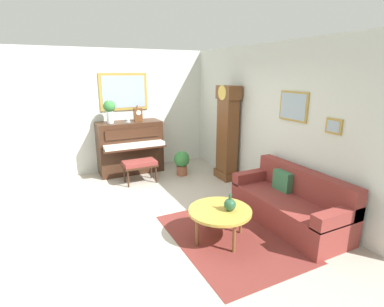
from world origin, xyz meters
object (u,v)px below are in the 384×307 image
at_px(couch, 291,204).
at_px(teacup, 128,121).
at_px(green_jug, 230,204).
at_px(piano_bench, 140,164).
at_px(mantel_clock, 138,114).
at_px(flower_vase, 109,109).
at_px(coffee_table, 220,212).
at_px(potted_plant, 182,161).
at_px(grandfather_clock, 227,136).
at_px(piano, 130,147).

xyz_separation_m(couch, teacup, (-3.46, -1.61, 0.91)).
bearing_deg(green_jug, couch, 90.21).
bearing_deg(piano_bench, teacup, -179.01).
xyz_separation_m(mantel_clock, teacup, (0.04, -0.25, -0.15)).
bearing_deg(mantel_clock, green_jug, 3.73).
bearing_deg(couch, flower_vase, -150.34).
relative_size(coffee_table, potted_plant, 1.57).
height_order(grandfather_clock, mantel_clock, grandfather_clock).
relative_size(grandfather_clock, teacup, 17.50).
height_order(piano_bench, flower_vase, flower_vase).
distance_m(couch, potted_plant, 2.84).
distance_m(coffee_table, mantel_clock, 3.55).
bearing_deg(coffee_table, flower_vase, -167.61).
distance_m(grandfather_clock, teacup, 2.25).
distance_m(piano, green_jug, 3.53).
xyz_separation_m(couch, coffee_table, (-0.07, -1.24, 0.11)).
distance_m(grandfather_clock, flower_vase, 2.63).
relative_size(piano_bench, green_jug, 2.92).
distance_m(flower_vase, teacup, 0.48).
relative_size(couch, potted_plant, 3.39).
bearing_deg(mantel_clock, piano, -90.54).
distance_m(couch, coffee_table, 1.25).
bearing_deg(teacup, couch, 24.95).
height_order(piano, green_jug, piano).
distance_m(couch, flower_vase, 4.20).
bearing_deg(green_jug, piano, -172.70).
bearing_deg(piano, couch, 24.33).
bearing_deg(piano_bench, green_jug, 9.61).
bearing_deg(teacup, potted_plant, 55.75).
distance_m(mantel_clock, green_jug, 3.61).
relative_size(mantel_clock, teacup, 3.28).
distance_m(piano_bench, coffee_table, 2.68).
bearing_deg(couch, piano, -155.67).
height_order(grandfather_clock, teacup, grandfather_clock).
distance_m(teacup, green_jug, 3.56).
relative_size(coffee_table, mantel_clock, 2.32).
bearing_deg(green_jug, grandfather_clock, 148.28).
bearing_deg(piano, potted_plant, 53.44).
xyz_separation_m(piano, flower_vase, (0.00, -0.41, 0.91)).
bearing_deg(piano_bench, mantel_clock, 163.03).
height_order(flower_vase, green_jug, flower_vase).
bearing_deg(teacup, piano_bench, 0.99).
bearing_deg(grandfather_clock, piano, -127.10).
height_order(couch, coffee_table, couch).
xyz_separation_m(piano_bench, green_jug, (2.73, 0.46, 0.14)).
bearing_deg(grandfather_clock, flower_vase, -121.56).
distance_m(coffee_table, potted_plant, 2.77).
relative_size(piano, grandfather_clock, 0.71).
bearing_deg(piano, green_jug, 7.30).
bearing_deg(flower_vase, piano, 90.22).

